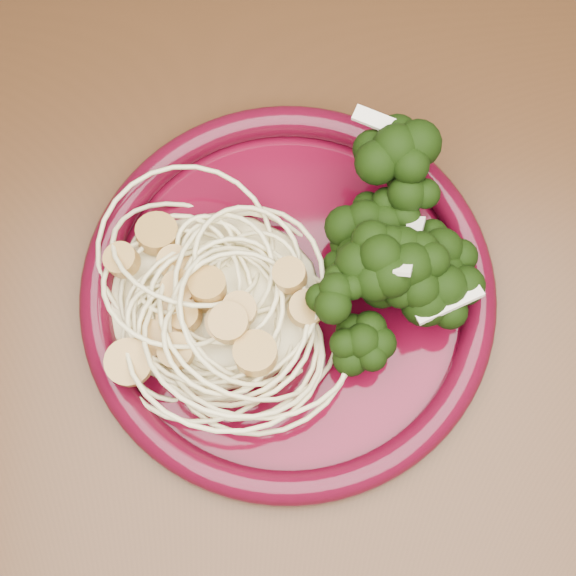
{
  "coord_description": "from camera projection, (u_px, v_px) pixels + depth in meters",
  "views": [
    {
      "loc": [
        0.06,
        -0.1,
        1.28
      ],
      "look_at": [
        0.06,
        0.06,
        0.77
      ],
      "focal_mm": 50.0,
      "sensor_mm": 36.0,
      "label": 1
    }
  ],
  "objects": [
    {
      "name": "dining_table",
      "position": [
        213.0,
        412.0,
        0.62
      ],
      "size": [
        1.2,
        0.8,
        0.75
      ],
      "color": "#472814",
      "rests_on": "ground"
    },
    {
      "name": "dinner_plate",
      "position": [
        288.0,
        292.0,
        0.54
      ],
      "size": [
        0.3,
        0.3,
        0.02
      ],
      "rotation": [
        0.0,
        0.0,
        0.09
      ],
      "color": "#4A0516",
      "rests_on": "dining_table"
    },
    {
      "name": "spaghetti_pile",
      "position": [
        213.0,
        295.0,
        0.53
      ],
      "size": [
        0.16,
        0.14,
        0.03
      ],
      "primitive_type": "ellipsoid",
      "rotation": [
        0.0,
        0.0,
        0.09
      ],
      "color": "beige",
      "rests_on": "dinner_plate"
    },
    {
      "name": "scallop_cluster",
      "position": [
        207.0,
        276.0,
        0.49
      ],
      "size": [
        0.15,
        0.15,
        0.05
      ],
      "primitive_type": null,
      "rotation": [
        0.0,
        0.0,
        0.09
      ],
      "color": "#C49345",
      "rests_on": "spaghetti_pile"
    },
    {
      "name": "broccoli_pile",
      "position": [
        381.0,
        271.0,
        0.52
      ],
      "size": [
        0.12,
        0.18,
        0.06
      ],
      "primitive_type": "ellipsoid",
      "rotation": [
        0.0,
        0.0,
        0.09
      ],
      "color": "black",
      "rests_on": "dinner_plate"
    },
    {
      "name": "onion_garnish",
      "position": [
        387.0,
        252.0,
        0.49
      ],
      "size": [
        0.08,
        0.11,
        0.06
      ],
      "primitive_type": null,
      "rotation": [
        0.0,
        0.0,
        0.09
      ],
      "color": "white",
      "rests_on": "broccoli_pile"
    }
  ]
}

